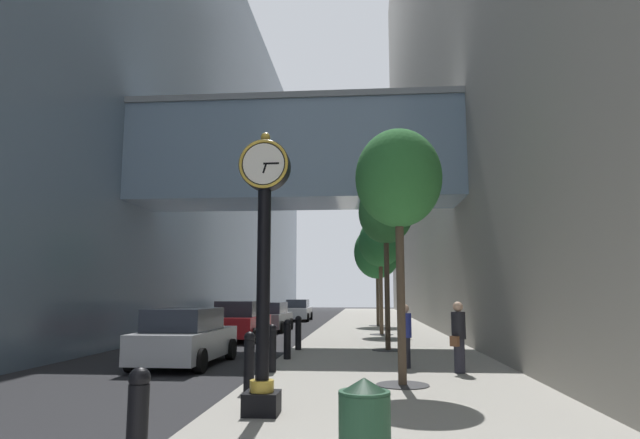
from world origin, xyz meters
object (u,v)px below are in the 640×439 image
at_px(street_tree_mid_far, 380,243).
at_px(car_silver_near, 185,338).
at_px(street_tree_mid_near, 386,214).
at_px(bollard_sixth, 298,332).
at_px(bollard_third, 249,360).
at_px(bollard_fourth, 272,347).
at_px(car_red_mid, 241,322).
at_px(bollard_fifth, 287,338).
at_px(pedestrian_walking, 459,335).
at_px(car_white_far, 298,310).
at_px(street_tree_far, 377,252).
at_px(street_clock, 264,255).
at_px(car_grey_trailing, 271,317).
at_px(street_tree_near, 398,180).
at_px(trash_bin, 365,431).
at_px(pedestrian_by_clock, 405,334).
at_px(bollard_nearest, 138,423).

bearing_deg(street_tree_mid_far, car_silver_near, -119.38).
bearing_deg(street_tree_mid_near, bollard_sixth, -177.35).
distance_m(bollard_third, car_silver_near, 5.43).
xyz_separation_m(street_tree_mid_near, car_silver_near, (-5.90, -3.39, -4.02)).
bearing_deg(car_silver_near, bollard_fourth, -34.98).
bearing_deg(car_red_mid, bollard_fifth, -67.41).
height_order(bollard_fourth, car_silver_near, car_silver_near).
relative_size(pedestrian_walking, car_white_far, 0.36).
bearing_deg(street_tree_far, street_tree_mid_near, -90.00).
relative_size(street_clock, car_silver_near, 1.05).
relative_size(street_clock, pedestrian_walking, 2.70).
distance_m(street_tree_mid_near, pedestrian_walking, 6.59).
height_order(bollard_third, car_grey_trailing, car_grey_trailing).
distance_m(street_tree_near, car_white_far, 30.61).
height_order(street_tree_near, car_silver_near, street_tree_near).
bearing_deg(car_white_far, street_tree_mid_far, -69.37).
bearing_deg(trash_bin, street_tree_near, 82.66).
relative_size(street_tree_mid_near, pedestrian_walking, 3.43).
bearing_deg(pedestrian_walking, street_tree_near, -128.26).
distance_m(bollard_sixth, pedestrian_by_clock, 5.40).
bearing_deg(bollard_third, car_red_mid, 103.83).
bearing_deg(street_tree_mid_far, bollard_fourth, -103.72).
bearing_deg(bollard_sixth, car_silver_near, -131.26).
distance_m(bollard_fourth, car_red_mid, 10.72).
height_order(street_clock, street_tree_near, street_tree_near).
bearing_deg(trash_bin, street_tree_far, 88.37).
relative_size(street_tree_far, car_red_mid, 1.48).
distance_m(street_tree_far, car_grey_trailing, 7.75).
relative_size(pedestrian_by_clock, car_red_mid, 0.40).
relative_size(bollard_sixth, pedestrian_walking, 0.67).
bearing_deg(street_tree_near, bollard_nearest, -116.26).
relative_size(street_clock, street_tree_far, 0.76).
bearing_deg(trash_bin, street_tree_mid_near, 86.61).
height_order(bollard_fourth, bollard_fifth, same).
distance_m(bollard_third, bollard_fourth, 2.62).
distance_m(street_tree_near, car_silver_near, 7.88).
xyz_separation_m(street_tree_far, pedestrian_walking, (1.49, -19.37, -3.52)).
xyz_separation_m(car_red_mid, car_grey_trailing, (0.26, 6.13, -0.06)).
bearing_deg(car_silver_near, pedestrian_walking, -13.68).
distance_m(street_clock, trash_bin, 4.01).
distance_m(street_clock, car_white_far, 32.99).
relative_size(bollard_fourth, trash_bin, 1.09).
bearing_deg(street_tree_near, trash_bin, -97.34).
bearing_deg(pedestrian_walking, bollard_fourth, -177.52).
relative_size(bollard_fourth, car_red_mid, 0.28).
distance_m(street_clock, bollard_fifth, 7.54).
bearing_deg(car_silver_near, pedestrian_by_clock, -9.23).
xyz_separation_m(street_tree_mid_near, street_tree_mid_far, (0.00, 7.09, -0.34)).
bearing_deg(street_tree_mid_near, street_tree_near, -90.00).
height_order(street_tree_near, street_tree_far, street_tree_far).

